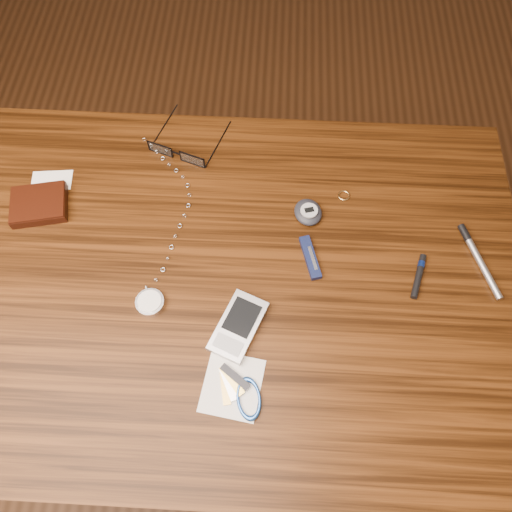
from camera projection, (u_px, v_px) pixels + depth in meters
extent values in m
plane|color=#472814|center=(242.00, 380.00, 1.50)|extent=(3.80, 3.80, 0.00)
cube|color=#3A1C09|center=(231.00, 282.00, 0.85)|extent=(1.00, 0.70, 0.03)
cylinder|color=#4C2814|center=(18.00, 472.00, 1.06)|extent=(0.05, 0.05, 0.71)
cylinder|color=#4C2814|center=(443.00, 496.00, 1.04)|extent=(0.05, 0.05, 0.71)
cylinder|color=#4C2814|center=(77.00, 228.00, 1.33)|extent=(0.05, 0.05, 0.71)
cylinder|color=#4C2814|center=(416.00, 243.00, 1.31)|extent=(0.05, 0.05, 0.71)
cube|color=black|center=(39.00, 205.00, 0.89)|extent=(0.11, 0.10, 0.02)
cube|color=black|center=(37.00, 202.00, 0.88)|extent=(0.11, 0.09, 0.00)
cube|color=white|center=(52.00, 180.00, 0.92)|extent=(0.08, 0.05, 0.00)
cube|color=black|center=(160.00, 149.00, 0.94)|extent=(0.05, 0.02, 0.03)
cube|color=silver|center=(160.00, 149.00, 0.94)|extent=(0.04, 0.02, 0.02)
cylinder|color=black|center=(164.00, 126.00, 0.98)|extent=(0.04, 0.12, 0.00)
cube|color=black|center=(192.00, 160.00, 0.93)|extent=(0.05, 0.02, 0.03)
cube|color=silver|center=(192.00, 160.00, 0.93)|extent=(0.04, 0.02, 0.02)
cylinder|color=black|center=(218.00, 144.00, 0.96)|extent=(0.04, 0.12, 0.00)
cube|color=black|center=(176.00, 153.00, 0.93)|extent=(0.02, 0.01, 0.00)
torus|color=#DDAC65|center=(344.00, 196.00, 0.91)|extent=(0.03, 0.03, 0.00)
cylinder|color=silver|center=(150.00, 303.00, 0.81)|extent=(0.05, 0.05, 0.01)
cylinder|color=silver|center=(149.00, 301.00, 0.80)|extent=(0.04, 0.04, 0.00)
cylinder|color=silver|center=(147.00, 288.00, 0.82)|extent=(0.01, 0.01, 0.01)
torus|color=silver|center=(156.00, 280.00, 0.83)|extent=(0.01, 0.01, 0.01)
torus|color=silver|center=(163.00, 270.00, 0.84)|extent=(0.01, 0.01, 0.00)
torus|color=silver|center=(168.00, 258.00, 0.85)|extent=(0.01, 0.01, 0.01)
torus|color=silver|center=(171.00, 247.00, 0.86)|extent=(0.01, 0.01, 0.00)
torus|color=silver|center=(175.00, 236.00, 0.87)|extent=(0.01, 0.01, 0.01)
torus|color=silver|center=(180.00, 226.00, 0.88)|extent=(0.01, 0.01, 0.00)
torus|color=silver|center=(185.00, 216.00, 0.89)|extent=(0.01, 0.00, 0.01)
torus|color=silver|center=(188.00, 205.00, 0.90)|extent=(0.01, 0.01, 0.00)
torus|color=silver|center=(190.00, 195.00, 0.91)|extent=(0.01, 0.00, 0.01)
torus|color=silver|center=(188.00, 185.00, 0.92)|extent=(0.01, 0.01, 0.00)
torus|color=silver|center=(183.00, 177.00, 0.92)|extent=(0.01, 0.01, 0.01)
torus|color=silver|center=(176.00, 170.00, 0.93)|extent=(0.01, 0.01, 0.00)
torus|color=silver|center=(169.00, 165.00, 0.94)|extent=(0.01, 0.01, 0.01)
torus|color=silver|center=(163.00, 158.00, 0.94)|extent=(0.01, 0.01, 0.00)
torus|color=silver|center=(157.00, 152.00, 0.95)|extent=(0.01, 0.01, 0.01)
torus|color=silver|center=(151.00, 145.00, 0.96)|extent=(0.01, 0.01, 0.00)
torus|color=silver|center=(144.00, 139.00, 0.96)|extent=(0.01, 0.00, 0.01)
cube|color=#A8A8AC|center=(238.00, 326.00, 0.79)|extent=(0.10, 0.12, 0.01)
cube|color=black|center=(242.00, 317.00, 0.79)|extent=(0.06, 0.07, 0.00)
cube|color=#92949A|center=(228.00, 344.00, 0.77)|extent=(0.05, 0.04, 0.00)
ellipsoid|color=black|center=(308.00, 212.00, 0.88)|extent=(0.06, 0.07, 0.02)
cylinder|color=#9EA1A5|center=(309.00, 211.00, 0.87)|extent=(0.03, 0.03, 0.00)
cube|color=black|center=(309.00, 210.00, 0.87)|extent=(0.02, 0.01, 0.00)
cube|color=silver|center=(232.00, 386.00, 0.75)|extent=(0.10, 0.11, 0.00)
torus|color=#2656AE|center=(249.00, 399.00, 0.74)|extent=(0.06, 0.06, 0.01)
cube|color=olive|center=(225.00, 387.00, 0.75)|extent=(0.02, 0.05, 0.00)
cube|color=#B9BABD|center=(228.00, 384.00, 0.75)|extent=(0.03, 0.05, 0.00)
cube|color=#AB903C|center=(232.00, 380.00, 0.75)|extent=(0.04, 0.05, 0.00)
cube|color=black|center=(235.00, 377.00, 0.75)|extent=(0.05, 0.04, 0.00)
cube|color=#101A3B|center=(310.00, 258.00, 0.85)|extent=(0.04, 0.08, 0.01)
cube|color=silver|center=(313.00, 258.00, 0.84)|extent=(0.02, 0.04, 0.00)
cylinder|color=#A8A8AC|center=(480.00, 261.00, 0.84)|extent=(0.06, 0.14, 0.01)
cylinder|color=black|center=(465.00, 233.00, 0.87)|extent=(0.02, 0.03, 0.01)
cylinder|color=black|center=(419.00, 276.00, 0.83)|extent=(0.03, 0.08, 0.01)
cylinder|color=navy|center=(421.00, 265.00, 0.84)|extent=(0.01, 0.01, 0.01)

